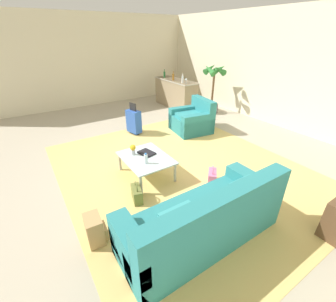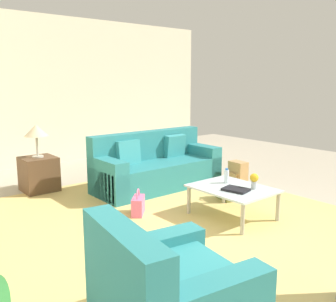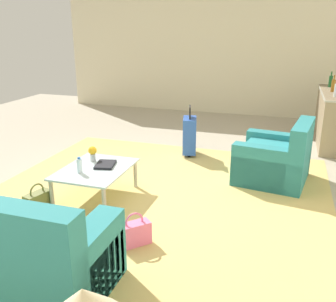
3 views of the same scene
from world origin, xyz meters
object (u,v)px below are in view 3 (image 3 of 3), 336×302
object	(u,v)px
coffee_table_book	(105,165)
handbag_olive	(38,201)
wine_glass_leftmost	(334,81)
wine_bottle_clear	(336,90)
wine_bottle_green	(331,81)
flower_vase	(93,152)
wine_bottle_amber	(333,85)
suitcase_blue	(190,135)
water_bottle	(79,166)
bar_console	(335,117)
handbag_pink	(135,233)
armchair	(277,161)
coffee_table	(96,171)

from	to	relation	value
coffee_table_book	handbag_olive	world-z (taller)	coffee_table_book
coffee_table_book	wine_glass_leftmost	size ratio (longest dim) A/B	2.00
wine_bottle_clear	wine_bottle_green	bearing A→B (deg)	180.00
wine_bottle_clear	flower_vase	bearing A→B (deg)	-49.16
wine_bottle_amber	suitcase_blue	xyz separation A→B (m)	(1.48, -2.28, -0.73)
water_bottle	coffee_table_book	xyz separation A→B (m)	(-0.32, 0.18, -0.08)
bar_console	wine_bottle_amber	bearing A→B (deg)	-81.02
wine_glass_leftmost	wine_bottle_clear	xyz separation A→B (m)	(1.23, -0.08, 0.01)
water_bottle	wine_glass_leftmost	world-z (taller)	wine_glass_leftmost
wine_glass_leftmost	handbag_olive	bearing A→B (deg)	-36.88
wine_glass_leftmost	handbag_pink	xyz separation A→B (m)	(5.03, -2.17, -0.95)
wine_glass_leftmost	handbag_olive	distance (m)	5.97
bar_console	wine_bottle_amber	xyz separation A→B (m)	(0.02, -0.12, 0.59)
wine_glass_leftmost	flower_vase	bearing A→B (deg)	-39.17
coffee_table_book	handbag_pink	distance (m)	1.31
handbag_pink	handbag_olive	xyz separation A→B (m)	(-0.31, -1.37, 0.00)
suitcase_blue	armchair	bearing A→B (deg)	64.23
armchair	wine_bottle_amber	world-z (taller)	wine_bottle_amber
wine_bottle_clear	handbag_pink	size ratio (longest dim) A/B	0.84
flower_vase	suitcase_blue	world-z (taller)	suitcase_blue
coffee_table_book	wine_bottle_green	xyz separation A→B (m)	(-3.94, 2.90, 0.67)
coffee_table	wine_bottle_clear	distance (m)	4.24
water_bottle	coffee_table	bearing A→B (deg)	153.43
armchair	suitcase_blue	world-z (taller)	armchair
bar_console	handbag_pink	bearing A→B (deg)	-26.81
flower_vase	suitcase_blue	distance (m)	1.98
bar_console	wine_bottle_clear	size ratio (longest dim) A/B	6.44
water_bottle	coffee_table_book	bearing A→B (deg)	150.64
coffee_table	wine_bottle_clear	xyz separation A→B (m)	(-2.93, 2.98, 0.73)
handbag_pink	wine_bottle_amber	bearing A→B (deg)	154.31
armchair	handbag_pink	world-z (taller)	armchair
flower_vase	wine_bottle_green	size ratio (longest dim) A/B	0.68
coffee_table	coffee_table_book	world-z (taller)	coffee_table_book
armchair	flower_vase	size ratio (longest dim) A/B	5.27
wine_bottle_green	wine_bottle_clear	xyz separation A→B (m)	(1.13, 0.00, 0.00)
water_bottle	handbag_olive	distance (m)	0.64
wine_bottle_green	wine_bottle_amber	world-z (taller)	same
coffee_table_book	suitcase_blue	size ratio (longest dim) A/B	0.36
armchair	wine_bottle_amber	xyz separation A→B (m)	(-2.19, 0.81, 0.79)
coffee_table	suitcase_blue	distance (m)	2.12
coffee_table	wine_bottle_amber	distance (m)	4.64
coffee_table	wine_bottle_amber	size ratio (longest dim) A/B	3.40
wine_glass_leftmost	wine_bottle_clear	bearing A→B (deg)	-3.61
armchair	water_bottle	size ratio (longest dim) A/B	5.30
wine_glass_leftmost	water_bottle	bearing A→B (deg)	-35.94
water_bottle	wine_bottle_clear	bearing A→B (deg)	135.41
armchair	flower_vase	distance (m)	2.57
wine_bottle_green	suitcase_blue	size ratio (longest dim) A/B	0.35
wine_bottle_clear	bar_console	bearing A→B (deg)	168.53
wine_bottle_green	handbag_pink	xyz separation A→B (m)	(4.93, -2.09, -0.96)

